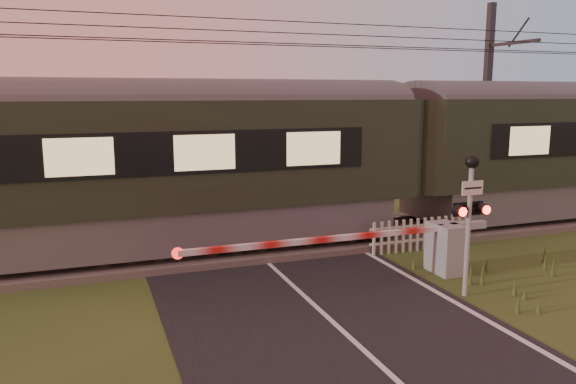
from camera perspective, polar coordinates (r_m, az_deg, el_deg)
name	(u,v)px	position (r m, az deg, el deg)	size (l,w,h in m)	color
ground	(356,344)	(9.97, 6.93, -15.12)	(160.00, 160.00, 0.00)	#2F441A
road	(363,350)	(9.79, 7.67, -15.58)	(6.00, 140.00, 0.03)	black
track_bed	(250,245)	(15.67, -3.88, -5.38)	(140.00, 3.40, 0.39)	#47423D
overhead_wires	(247,34)	(15.18, -4.14, 15.69)	(120.00, 0.62, 0.62)	black
train	(399,155)	(17.07, 11.19, 3.75)	(45.65, 3.15, 4.26)	slate
boom_gate	(433,247)	(13.66, 14.51, -5.39)	(7.50, 0.91, 1.22)	gray
crossing_signal	(470,200)	(12.10, 18.01, -0.76)	(0.76, 0.34, 3.00)	gray
picket_fence	(421,234)	(15.63, 13.36, -4.19)	(3.08, 0.08, 0.90)	silver
catenary_mast	(487,104)	(21.65, 19.59, 8.38)	(0.23, 2.47, 7.34)	#2D2D30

